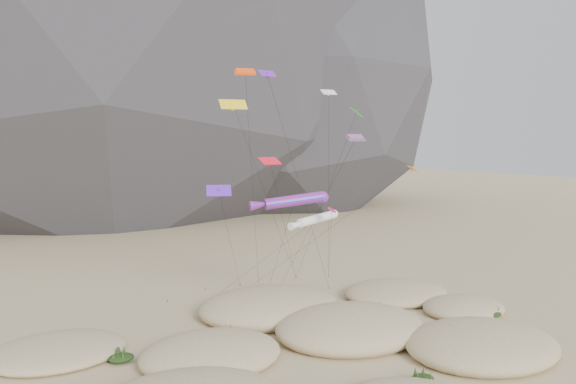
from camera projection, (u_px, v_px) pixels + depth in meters
name	position (u px, v px, depth m)	size (l,w,h in m)	color
ground	(361.00, 353.00, 50.29)	(500.00, 500.00, 0.00)	#CCB789
dunes	(316.00, 337.00, 52.31)	(51.56, 36.82, 3.61)	#CCB789
dune_grass	(340.00, 332.00, 53.26)	(42.25, 28.76, 1.57)	black
kite_stakes	(260.00, 287.00, 72.57)	(23.49, 8.01, 0.30)	#3F2D1E
rainbow_tube_kite	(292.00, 201.00, 60.66)	(8.77, 11.30, 13.51)	red
white_tube_kite	(315.00, 219.00, 59.37)	(9.32, 14.99, 11.47)	white
orange_parafoil	(245.00, 76.00, 60.41)	(6.83, 8.51, 26.80)	#F8490D
multi_parafoil	(354.00, 141.00, 59.50)	(2.18, 16.38, 19.72)	red
delta_kites	(304.00, 143.00, 60.43)	(26.70, 19.67, 26.14)	red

